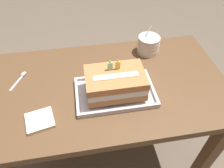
{
  "coord_description": "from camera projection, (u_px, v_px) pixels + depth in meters",
  "views": [
    {
      "loc": [
        -0.1,
        -0.69,
        1.43
      ],
      "look_at": [
        0.01,
        -0.03,
        0.74
      ],
      "focal_mm": 34.49,
      "sensor_mm": 36.0,
      "label": 1
    }
  ],
  "objects": [
    {
      "name": "ground_plane",
      "position": [
        110.0,
        154.0,
        1.51
      ],
      "size": [
        8.0,
        8.0,
        0.0
      ],
      "primitive_type": "plane",
      "color": "#6B5B4C"
    },
    {
      "name": "serving_spoon_near_tray",
      "position": [
        21.0,
        77.0,
        1.03
      ],
      "size": [
        0.07,
        0.12,
        0.01
      ],
      "color": "silver",
      "rests_on": "dining_table"
    },
    {
      "name": "birthday_cake",
      "position": [
        115.0,
        82.0,
        0.9
      ],
      "size": [
        0.25,
        0.16,
        0.15
      ],
      "color": "#C67D49",
      "rests_on": "foil_tray"
    },
    {
      "name": "bowl_stack",
      "position": [
        148.0,
        45.0,
        1.14
      ],
      "size": [
        0.12,
        0.12,
        0.14
      ],
      "color": "silver",
      "rests_on": "dining_table"
    },
    {
      "name": "dining_table",
      "position": [
        109.0,
        100.0,
        1.08
      ],
      "size": [
        1.11,
        0.63,
        0.71
      ],
      "color": "brown",
      "rests_on": "ground_plane"
    },
    {
      "name": "foil_tray",
      "position": [
        115.0,
        93.0,
        0.95
      ],
      "size": [
        0.35,
        0.22,
        0.02
      ],
      "color": "silver",
      "rests_on": "dining_table"
    },
    {
      "name": "napkin_pile",
      "position": [
        40.0,
        120.0,
        0.85
      ],
      "size": [
        0.12,
        0.12,
        0.01
      ],
      "color": "silver",
      "rests_on": "dining_table"
    }
  ]
}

